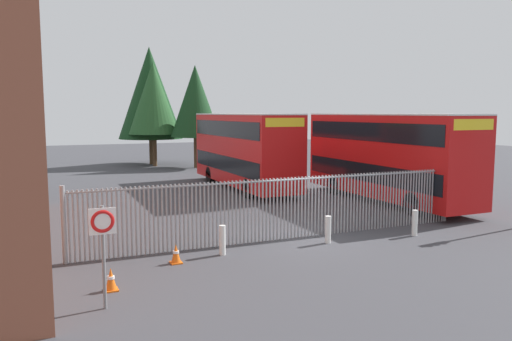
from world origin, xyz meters
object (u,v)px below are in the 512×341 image
(traffic_cone_mid_forecourt, at_px, (176,254))
(bollard_near_left, at_px, (222,240))
(double_decker_bus_behind_fence_left, at_px, (244,148))
(bollard_center_front, at_px, (328,230))
(double_decker_bus_near_gate, at_px, (386,154))
(bollard_near_right, at_px, (415,223))
(traffic_cone_by_gate, at_px, (111,280))
(speed_limit_sign_post, at_px, (103,233))

(traffic_cone_mid_forecourt, bearing_deg, bollard_near_left, 10.06)
(double_decker_bus_behind_fence_left, bearing_deg, bollard_center_front, -99.24)
(double_decker_bus_near_gate, bearing_deg, bollard_near_right, -119.51)
(traffic_cone_by_gate, height_order, traffic_cone_mid_forecourt, same)
(double_decker_bus_behind_fence_left, xyz_separation_m, bollard_near_left, (-5.90, -12.72, -1.95))
(speed_limit_sign_post, bearing_deg, traffic_cone_by_gate, 76.77)
(double_decker_bus_behind_fence_left, bearing_deg, speed_limit_sign_post, -121.92)
(bollard_near_left, height_order, traffic_cone_by_gate, bollard_near_left)
(bollard_near_right, relative_size, traffic_cone_by_gate, 1.61)
(bollard_center_front, bearing_deg, speed_limit_sign_post, -159.06)
(traffic_cone_by_gate, bearing_deg, double_decker_bus_near_gate, 27.73)
(bollard_near_left, xyz_separation_m, bollard_near_right, (7.27, -0.46, 0.00))
(double_decker_bus_near_gate, xyz_separation_m, bollard_near_left, (-10.75, -5.69, -1.95))
(bollard_near_left, xyz_separation_m, speed_limit_sign_post, (-3.93, -3.06, 1.30))
(double_decker_bus_near_gate, bearing_deg, bollard_near_left, -152.10)
(bollard_near_left, bearing_deg, traffic_cone_by_gate, -152.76)
(bollard_near_right, distance_m, speed_limit_sign_post, 11.57)
(traffic_cone_by_gate, distance_m, speed_limit_sign_post, 1.92)
(bollard_center_front, bearing_deg, double_decker_bus_near_gate, 39.85)
(bollard_near_right, height_order, speed_limit_sign_post, speed_limit_sign_post)
(double_decker_bus_near_gate, distance_m, double_decker_bus_behind_fence_left, 8.54)
(traffic_cone_mid_forecourt, bearing_deg, double_decker_bus_near_gate, 25.85)
(bollard_near_right, relative_size, speed_limit_sign_post, 0.40)
(double_decker_bus_near_gate, relative_size, speed_limit_sign_post, 4.50)
(bollard_center_front, height_order, bollard_near_right, same)
(bollard_center_front, xyz_separation_m, traffic_cone_by_gate, (-7.47, -1.78, -0.19))
(bollard_near_left, height_order, speed_limit_sign_post, speed_limit_sign_post)
(bollard_center_front, bearing_deg, traffic_cone_by_gate, -166.58)
(double_decker_bus_behind_fence_left, xyz_separation_m, traffic_cone_by_gate, (-9.55, -14.60, -2.13))
(bollard_near_left, relative_size, bollard_near_right, 1.00)
(double_decker_bus_near_gate, height_order, traffic_cone_by_gate, double_decker_bus_near_gate)
(double_decker_bus_behind_fence_left, bearing_deg, bollard_near_left, -114.88)
(bollard_center_front, distance_m, traffic_cone_by_gate, 7.68)
(double_decker_bus_behind_fence_left, xyz_separation_m, speed_limit_sign_post, (-9.83, -15.78, -0.65))
(traffic_cone_by_gate, height_order, speed_limit_sign_post, speed_limit_sign_post)
(double_decker_bus_near_gate, bearing_deg, speed_limit_sign_post, -149.20)
(bollard_near_right, bearing_deg, bollard_center_front, 174.08)
(double_decker_bus_near_gate, height_order, bollard_near_right, double_decker_bus_near_gate)
(bollard_near_right, height_order, traffic_cone_mid_forecourt, bollard_near_right)
(double_decker_bus_behind_fence_left, height_order, speed_limit_sign_post, double_decker_bus_behind_fence_left)
(bollard_center_front, relative_size, speed_limit_sign_post, 0.40)
(traffic_cone_mid_forecourt, bearing_deg, traffic_cone_by_gate, -142.46)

